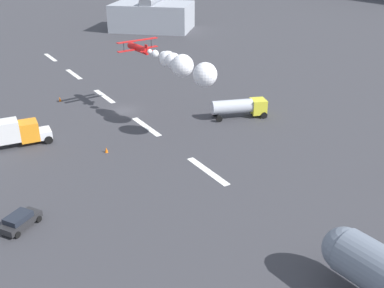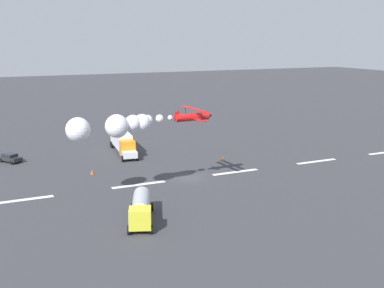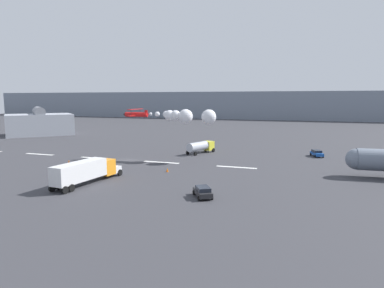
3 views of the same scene
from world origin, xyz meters
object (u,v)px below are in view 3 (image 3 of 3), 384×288
at_px(stunt_biplane_red, 184,116).
at_px(semi_truck_orange, 86,171).
at_px(airport_staff_sedan, 317,153).
at_px(fuel_tanker_truck, 201,146).
at_px(traffic_cone_far, 167,170).
at_px(traffic_cone_near, 69,162).
at_px(followme_car_yellow, 203,192).

distance_m(stunt_biplane_red, semi_truck_orange, 26.47).
relative_size(stunt_biplane_red, airport_staff_sedan, 4.50).
relative_size(semi_truck_orange, fuel_tanker_truck, 1.59).
relative_size(stunt_biplane_red, traffic_cone_far, 28.29).
xyz_separation_m(fuel_tanker_truck, traffic_cone_near, (-22.14, -21.16, -1.36)).
bearing_deg(stunt_biplane_red, followme_car_yellow, -64.79).
height_order(traffic_cone_near, traffic_cone_far, same).
relative_size(followme_car_yellow, traffic_cone_far, 5.81).
xyz_separation_m(stunt_biplane_red, traffic_cone_near, (-21.53, -11.07, -9.28)).
height_order(airport_staff_sedan, traffic_cone_near, airport_staff_sedan).
height_order(fuel_tanker_truck, traffic_cone_far, fuel_tanker_truck).
bearing_deg(followme_car_yellow, stunt_biplane_red, 115.21).
bearing_deg(traffic_cone_near, airport_staff_sedan, 27.49).
relative_size(followme_car_yellow, airport_staff_sedan, 0.92).
bearing_deg(airport_staff_sedan, stunt_biplane_red, -152.29).
xyz_separation_m(stunt_biplane_red, airport_staff_sedan, (27.48, 14.43, -8.84)).
relative_size(fuel_tanker_truck, airport_staff_sedan, 1.85).
bearing_deg(traffic_cone_far, semi_truck_orange, -125.47).
relative_size(stunt_biplane_red, followme_car_yellow, 4.87).
distance_m(fuel_tanker_truck, followme_car_yellow, 37.23).
bearing_deg(airport_staff_sedan, followme_car_yellow, -111.33).
height_order(fuel_tanker_truck, airport_staff_sedan, fuel_tanker_truck).
bearing_deg(fuel_tanker_truck, traffic_cone_far, -88.84).
height_order(semi_truck_orange, airport_staff_sedan, semi_truck_orange).
relative_size(fuel_tanker_truck, followme_car_yellow, 2.01).
xyz_separation_m(semi_truck_orange, traffic_cone_near, (-13.92, 13.14, -1.74)).
height_order(followme_car_yellow, traffic_cone_near, followme_car_yellow).
relative_size(semi_truck_orange, traffic_cone_near, 18.56).
bearing_deg(traffic_cone_near, fuel_tanker_truck, 43.70).
xyz_separation_m(followme_car_yellow, traffic_cone_near, (-33.47, 14.29, -0.44)).
bearing_deg(traffic_cone_far, stunt_biplane_red, 95.03).
relative_size(fuel_tanker_truck, traffic_cone_far, 11.65).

